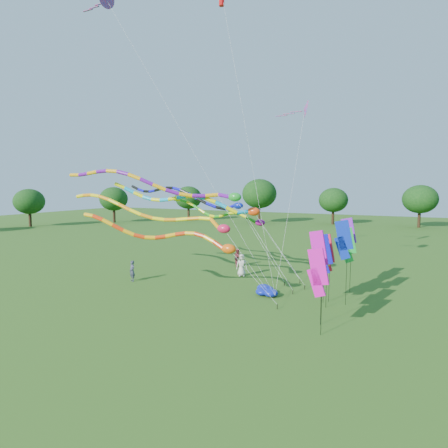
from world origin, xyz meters
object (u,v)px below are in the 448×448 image
at_px(person_a, 242,265).
at_px(tube_kite_red, 176,237).
at_px(person_b, 132,271).
at_px(blue_nylon_heap, 265,291).
at_px(tube_kite_orange, 162,214).
at_px(person_c, 238,258).

bearing_deg(person_a, tube_kite_red, -126.70).
bearing_deg(person_b, blue_nylon_heap, 29.52).
relative_size(tube_kite_orange, person_a, 9.22).
bearing_deg(blue_nylon_heap, person_a, 130.50).
xyz_separation_m(tube_kite_orange, blue_nylon_heap, (8.04, 0.42, -4.96)).
distance_m(blue_nylon_heap, person_b, 10.48).
xyz_separation_m(blue_nylon_heap, person_c, (-5.25, 7.28, 0.58)).
height_order(tube_kite_orange, person_b, tube_kite_orange).
distance_m(tube_kite_orange, person_a, 7.71).
distance_m(tube_kite_red, blue_nylon_heap, 7.05).
height_order(tube_kite_orange, blue_nylon_heap, tube_kite_orange).
distance_m(person_b, person_c, 9.89).
xyz_separation_m(person_a, person_b, (-6.92, -5.23, -0.10)).
bearing_deg(person_c, person_a, 178.51).
xyz_separation_m(blue_nylon_heap, person_a, (-3.47, 4.07, 0.66)).
xyz_separation_m(tube_kite_red, tube_kite_orange, (-3.28, 3.10, 1.13)).
height_order(blue_nylon_heap, person_c, person_c).
distance_m(tube_kite_red, person_c, 11.29).
distance_m(tube_kite_red, person_b, 6.93).
bearing_deg(tube_kite_orange, blue_nylon_heap, 2.99).
bearing_deg(blue_nylon_heap, person_b, -173.61).
distance_m(tube_kite_red, tube_kite_orange, 4.65).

